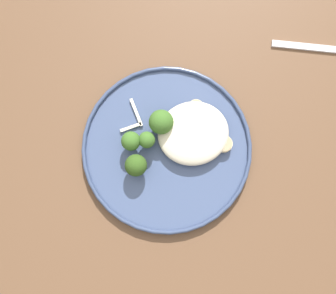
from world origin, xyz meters
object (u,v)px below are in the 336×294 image
at_px(broccoli_floret_tall_stalk, 136,165).
at_px(broccoli_floret_left_leaning, 131,141).
at_px(dinner_plate, 168,148).
at_px(seared_scallop_on_noodles, 224,144).
at_px(seared_scallop_rear_pale, 203,142).
at_px(seared_scallop_center_golden, 200,121).
at_px(broccoli_floret_small_sprig, 147,140).
at_px(broccoli_floret_split_head, 163,122).
at_px(dinner_fork, 328,49).
at_px(seared_scallop_half_hidden, 196,107).

bearing_deg(broccoli_floret_tall_stalk, broccoli_floret_left_leaning, 88.89).
height_order(dinner_plate, broccoli_floret_tall_stalk, broccoli_floret_tall_stalk).
xyz_separation_m(seared_scallop_on_noodles, seared_scallop_rear_pale, (-0.03, 0.01, -0.00)).
relative_size(seared_scallop_center_golden, broccoli_floret_small_sprig, 0.58).
bearing_deg(broccoli_floret_left_leaning, seared_scallop_on_noodles, -14.19).
xyz_separation_m(seared_scallop_center_golden, broccoli_floret_tall_stalk, (-0.12, -0.05, 0.02)).
bearing_deg(seared_scallop_on_noodles, broccoli_floret_split_head, 148.10).
relative_size(dinner_plate, broccoli_floret_left_leaning, 6.51).
bearing_deg(dinner_plate, seared_scallop_on_noodles, -10.51).
bearing_deg(dinner_plate, broccoli_floret_left_leaning, 160.16).
xyz_separation_m(broccoli_floret_small_sprig, broccoli_floret_tall_stalk, (-0.03, -0.04, 0.00)).
xyz_separation_m(seared_scallop_center_golden, dinner_fork, (0.26, 0.08, -0.02)).
relative_size(seared_scallop_center_golden, seared_scallop_rear_pale, 0.87).
bearing_deg(broccoli_floret_small_sprig, seared_scallop_on_noodles, -15.22).
bearing_deg(broccoli_floret_tall_stalk, seared_scallop_on_noodles, 1.19).
relative_size(seared_scallop_on_noodles, dinner_fork, 0.16).
xyz_separation_m(broccoli_floret_small_sprig, broccoli_floret_split_head, (0.03, 0.02, 0.01)).
bearing_deg(broccoli_floret_small_sprig, broccoli_floret_split_head, 34.32).
bearing_deg(broccoli_floret_split_head, dinner_fork, 12.28).
bearing_deg(broccoli_floret_split_head, seared_scallop_rear_pale, -38.10).
distance_m(dinner_plate, seared_scallop_center_golden, 0.07).
height_order(seared_scallop_on_noodles, seared_scallop_rear_pale, same).
relative_size(seared_scallop_half_hidden, broccoli_floret_small_sprig, 0.58).
xyz_separation_m(seared_scallop_rear_pale, seared_scallop_half_hidden, (0.00, 0.06, -0.00)).
relative_size(seared_scallop_rear_pale, broccoli_floret_tall_stalk, 0.61).
distance_m(broccoli_floret_small_sprig, broccoli_floret_split_head, 0.04).
distance_m(dinner_plate, seared_scallop_half_hidden, 0.09).
relative_size(seared_scallop_half_hidden, broccoli_floret_split_head, 0.46).
relative_size(broccoli_floret_small_sprig, broccoli_floret_split_head, 0.80).
bearing_deg(seared_scallop_rear_pale, broccoli_floret_small_sprig, 165.99).
distance_m(seared_scallop_center_golden, seared_scallop_rear_pale, 0.04).
distance_m(seared_scallop_center_golden, dinner_fork, 0.27).
xyz_separation_m(broccoli_floret_split_head, dinner_fork, (0.32, 0.07, -0.04)).
distance_m(seared_scallop_on_noodles, broccoli_floret_tall_stalk, 0.15).
bearing_deg(broccoli_floret_tall_stalk, broccoli_floret_small_sprig, 54.18).
bearing_deg(seared_scallop_rear_pale, seared_scallop_on_noodles, -18.53).
xyz_separation_m(broccoli_floret_small_sprig, dinner_fork, (0.35, 0.09, -0.03)).
bearing_deg(dinner_fork, seared_scallop_half_hidden, -168.48).
bearing_deg(seared_scallop_rear_pale, seared_scallop_half_hidden, 87.44).
distance_m(dinner_plate, seared_scallop_rear_pale, 0.06).
bearing_deg(dinner_plate, dinner_fork, 18.78).
xyz_separation_m(seared_scallop_on_noodles, broccoli_floret_small_sprig, (-0.12, 0.03, 0.02)).
distance_m(seared_scallop_on_noodles, broccoli_floret_split_head, 0.11).
xyz_separation_m(seared_scallop_rear_pale, broccoli_floret_split_head, (-0.06, 0.05, 0.02)).
distance_m(seared_scallop_center_golden, broccoli_floret_tall_stalk, 0.13).
relative_size(seared_scallop_rear_pale, broccoli_floret_split_head, 0.54).
relative_size(seared_scallop_rear_pale, seared_scallop_half_hidden, 1.16).
distance_m(seared_scallop_half_hidden, broccoli_floret_left_leaning, 0.13).
relative_size(broccoli_floret_small_sprig, broccoli_floret_left_leaning, 0.96).
distance_m(broccoli_floret_tall_stalk, broccoli_floret_left_leaning, 0.04).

